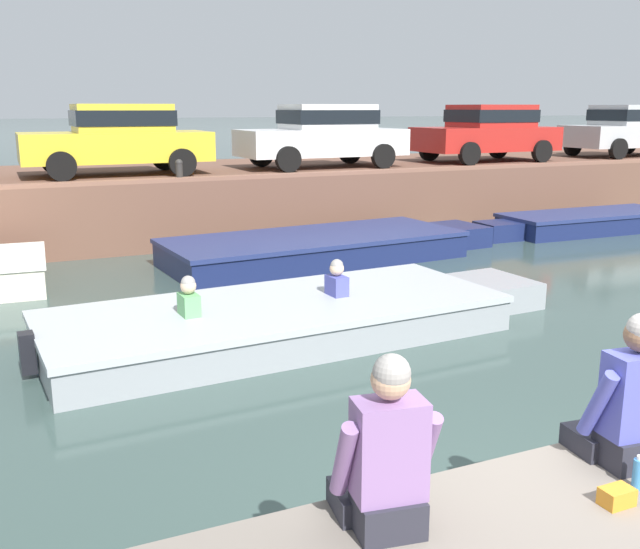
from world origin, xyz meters
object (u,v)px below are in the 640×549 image
(person_seated_left, at_px, (385,461))
(bottle_drink, at_px, (638,473))
(car_right_inner_red, at_px, (488,130))
(motorboat_passing, at_px, (297,318))
(car_rightmost_silver, at_px, (627,128))
(mooring_bollard_mid, at_px, (179,169))
(car_left_inner_yellow, at_px, (118,136))
(car_centre_white, at_px, (324,133))
(person_seated_right, at_px, (628,405))
(boat_moored_central_navy, at_px, (327,247))
(boat_moored_east_navy, at_px, (582,223))

(person_seated_left, relative_size, bottle_drink, 4.73)
(car_right_inner_red, bearing_deg, motorboat_passing, -138.10)
(car_rightmost_silver, distance_m, mooring_bollard_mid, 14.42)
(motorboat_passing, relative_size, person_seated_left, 7.36)
(car_left_inner_yellow, xyz_separation_m, car_centre_white, (4.97, 0.00, 0.00))
(person_seated_left, relative_size, person_seated_right, 1.00)
(car_right_inner_red, bearing_deg, boat_moored_central_navy, -148.96)
(person_seated_right, relative_size, bottle_drink, 4.73)
(person_seated_left, distance_m, person_seated_right, 1.68)
(motorboat_passing, bearing_deg, car_rightmost_silver, 29.75)
(boat_moored_east_navy, bearing_deg, person_seated_left, -138.06)
(motorboat_passing, height_order, car_rightmost_silver, car_rightmost_silver)
(boat_moored_east_navy, bearing_deg, person_seated_right, -133.24)
(car_left_inner_yellow, bearing_deg, car_rightmost_silver, 0.00)
(car_right_inner_red, relative_size, person_seated_right, 4.11)
(motorboat_passing, bearing_deg, boat_moored_central_navy, 60.28)
(boat_moored_east_navy, xyz_separation_m, car_right_inner_red, (-0.01, 3.75, 2.03))
(motorboat_passing, height_order, car_centre_white, car_centre_white)
(boat_moored_east_navy, height_order, motorboat_passing, motorboat_passing)
(motorboat_passing, xyz_separation_m, person_seated_left, (-1.69, -5.29, 0.89))
(motorboat_passing, bearing_deg, car_left_inner_yellow, 95.82)
(boat_moored_central_navy, distance_m, mooring_bollard_mid, 3.48)
(boat_moored_central_navy, relative_size, person_seated_right, 7.18)
(boat_moored_central_navy, relative_size, boat_moored_east_navy, 1.32)
(boat_moored_central_navy, distance_m, car_right_inner_red, 8.16)
(car_rightmost_silver, distance_m, bottle_drink, 20.03)
(motorboat_passing, height_order, person_seated_left, person_seated_left)
(car_left_inner_yellow, height_order, mooring_bollard_mid, car_left_inner_yellow)
(motorboat_passing, xyz_separation_m, person_seated_right, (-0.01, -5.28, 0.89))
(person_seated_right, bearing_deg, car_centre_white, 72.89)
(boat_moored_east_navy, xyz_separation_m, car_centre_white, (-5.00, 3.75, 2.03))
(person_seated_right, bearing_deg, bottle_drink, -123.22)
(boat_moored_east_navy, xyz_separation_m, car_left_inner_yellow, (-9.97, 3.75, 2.03))
(boat_moored_east_navy, distance_m, car_right_inner_red, 4.26)
(boat_moored_central_navy, relative_size, car_left_inner_yellow, 1.72)
(car_centre_white, bearing_deg, motorboat_passing, -116.80)
(car_rightmost_silver, height_order, person_seated_left, car_rightmost_silver)
(car_rightmost_silver, xyz_separation_m, person_seated_right, (-14.33, -13.47, -1.14))
(boat_moored_east_navy, relative_size, car_right_inner_red, 1.32)
(car_right_inner_red, height_order, person_seated_left, car_right_inner_red)
(person_seated_left, bearing_deg, bottle_drink, -10.05)
(motorboat_passing, relative_size, car_rightmost_silver, 1.84)
(car_left_inner_yellow, relative_size, person_seated_right, 4.16)
(car_centre_white, height_order, car_right_inner_red, same)
(car_right_inner_red, xyz_separation_m, person_seated_left, (-10.82, -13.47, -1.14))
(boat_moored_central_navy, xyz_separation_m, person_seated_left, (-4.04, -9.39, 0.87))
(car_centre_white, xyz_separation_m, person_seated_right, (-4.14, -13.47, -1.14))
(car_rightmost_silver, distance_m, person_seated_left, 20.96)
(car_rightmost_silver, height_order, bottle_drink, car_rightmost_silver)
(motorboat_passing, bearing_deg, person_seated_left, -107.76)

